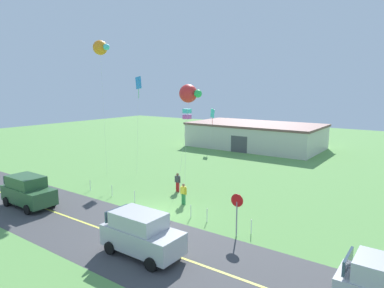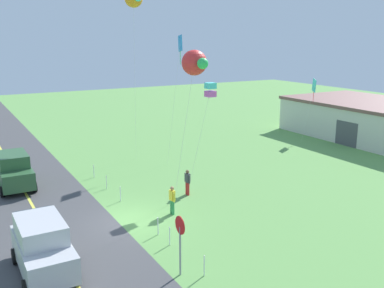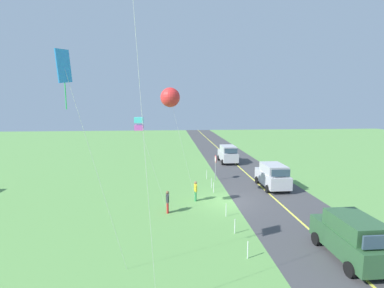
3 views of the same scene
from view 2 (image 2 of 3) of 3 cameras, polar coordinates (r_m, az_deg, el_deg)
name	(u,v)px [view 2 (image 2 of 3)]	position (r m, az deg, el deg)	size (l,w,h in m)	color
ground_plane	(127,221)	(23.75, -8.47, -9.97)	(120.00, 120.00, 0.10)	#60994C
asphalt_road	(50,237)	(22.77, -18.09, -11.47)	(120.00, 7.00, 0.00)	#424244
road_centre_stripe	(50,237)	(22.77, -18.09, -11.46)	(120.00, 0.16, 0.00)	#E5E04C
car_suv_foreground	(43,246)	(19.24, -18.97, -12.54)	(4.40, 2.12, 2.24)	#B7B7BC
car_parked_west_near	(14,170)	(30.30, -22.27, -3.21)	(4.40, 2.12, 2.24)	#2D5633
stop_sign	(180,234)	(17.78, -1.56, -11.68)	(0.76, 0.08, 2.56)	gray
person_adult_near	(187,181)	(26.84, -0.60, -4.91)	(0.58, 0.22, 1.60)	red
person_adult_companion	(172,199)	(23.98, -2.61, -7.24)	(0.58, 0.22, 1.60)	#338C4C
kite_red_low	(210,90)	(26.83, 2.42, 7.07)	(0.63, 2.10, 6.78)	silver
kite_blue_mid	(195,63)	(24.14, 0.38, 10.58)	(1.90, 2.64, 8.82)	silver
kite_yellow_high	(180,46)	(34.10, -1.58, 12.75)	(1.76, 1.95, 9.70)	silver
kite_green_far	(314,86)	(43.28, 15.67, 7.29)	(1.13, 2.05, 5.75)	silver
warehouse_distant	(384,122)	(45.10, 23.79, 2.71)	(18.36, 10.20, 3.50)	beige
fence_post_0	(94,171)	(31.00, -12.72, -3.49)	(0.05, 0.05, 0.90)	silver
fence_post_1	(107,182)	(28.54, -11.12, -4.91)	(0.05, 0.05, 0.90)	silver
fence_post_2	(120,194)	(26.28, -9.34, -6.47)	(0.05, 0.05, 0.90)	silver
fence_post_3	(158,226)	(21.79, -4.47, -10.66)	(0.05, 0.05, 0.90)	silver
fence_post_4	(170,236)	(20.74, -2.94, -11.95)	(0.05, 0.05, 0.90)	silver
fence_post_5	(204,266)	(18.31, 1.61, -15.63)	(0.05, 0.05, 0.90)	silver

